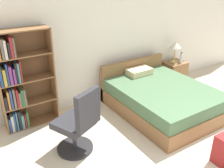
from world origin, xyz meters
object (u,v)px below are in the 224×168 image
(nightstand, at_px, (174,72))
(table_lamp, at_px, (176,46))
(bookshelf, at_px, (19,82))
(office_chair, at_px, (78,125))
(water_bottle, at_px, (181,58))
(bed, at_px, (160,98))

(nightstand, bearing_deg, table_lamp, 138.21)
(nightstand, xyz_separation_m, table_lamp, (-0.02, 0.02, 0.64))
(bookshelf, xyz_separation_m, nightstand, (3.45, -0.04, -0.55))
(office_chair, relative_size, water_bottle, 4.08)
(bed, xyz_separation_m, water_bottle, (1.24, 0.70, 0.36))
(nightstand, bearing_deg, bed, -145.53)
(table_lamp, distance_m, water_bottle, 0.31)
(office_chair, bearing_deg, water_bottle, 17.72)
(bed, xyz_separation_m, office_chair, (-1.80, -0.27, 0.20))
(table_lamp, bearing_deg, nightstand, -41.79)
(office_chair, bearing_deg, bookshelf, 113.63)
(office_chair, xyz_separation_m, nightstand, (2.96, 1.07, -0.21))
(bed, relative_size, nightstand, 3.82)
(bookshelf, distance_m, office_chair, 1.27)
(nightstand, bearing_deg, office_chair, -160.10)
(bed, distance_m, office_chair, 1.83)
(office_chair, bearing_deg, nightstand, 19.90)
(bed, height_order, nightstand, bed)
(office_chair, height_order, nightstand, office_chair)
(table_lamp, bearing_deg, bed, -144.39)
(nightstand, relative_size, table_lamp, 1.05)
(bed, bearing_deg, water_bottle, 29.33)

